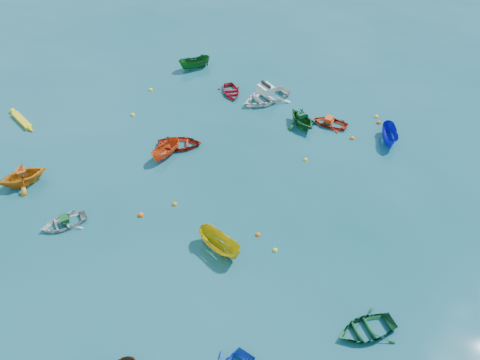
% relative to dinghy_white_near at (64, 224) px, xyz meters
% --- Properties ---
extents(ground, '(160.00, 160.00, 0.00)m').
position_rel_dinghy_white_near_xyz_m(ground, '(8.65, 2.16, 0.00)').
color(ground, '#0A464F').
rests_on(ground, ground).
extents(dinghy_white_near, '(3.19, 3.29, 0.56)m').
position_rel_dinghy_white_near_xyz_m(dinghy_white_near, '(0.00, 0.00, 0.00)').
color(dinghy_white_near, beige).
rests_on(dinghy_white_near, ground).
extents(dinghy_orange_w, '(4.03, 4.10, 1.64)m').
position_rel_dinghy_white_near_xyz_m(dinghy_orange_w, '(-4.75, 2.19, 0.00)').
color(dinghy_orange_w, orange).
rests_on(dinghy_orange_w, ground).
extents(sampan_yellow_mid, '(3.31, 2.31, 1.20)m').
position_rel_dinghy_white_near_xyz_m(sampan_yellow_mid, '(9.58, 1.55, 0.00)').
color(sampan_yellow_mid, gold).
rests_on(sampan_yellow_mid, ground).
extents(dinghy_green_e, '(3.68, 3.56, 0.62)m').
position_rel_dinghy_white_near_xyz_m(dinghy_green_e, '(18.22, -0.71, 0.00)').
color(dinghy_green_e, '#114925').
rests_on(dinghy_green_e, ground).
extents(dinghy_red_nw, '(3.81, 3.31, 0.66)m').
position_rel_dinghy_white_near_xyz_m(dinghy_red_nw, '(3.08, 9.51, 0.00)').
color(dinghy_red_nw, '#A31E0D').
rests_on(dinghy_red_nw, ground).
extents(sampan_orange_n, '(1.58, 2.81, 1.02)m').
position_rel_dinghy_white_near_xyz_m(sampan_orange_n, '(2.67, 8.19, 0.00)').
color(sampan_orange_n, '#D84614').
rests_on(sampan_orange_n, ground).
extents(dinghy_green_n, '(3.80, 3.78, 1.52)m').
position_rel_dinghy_white_near_xyz_m(dinghy_green_n, '(10.65, 15.21, 0.00)').
color(dinghy_green_n, '#13521A').
rests_on(dinghy_green_n, ground).
extents(dinghy_red_ne, '(2.86, 2.15, 0.56)m').
position_rel_dinghy_white_near_xyz_m(dinghy_red_ne, '(12.66, 16.14, 0.00)').
color(dinghy_red_ne, red).
rests_on(dinghy_red_ne, ground).
extents(sampan_blue_far, '(1.70, 3.01, 1.10)m').
position_rel_dinghy_white_near_xyz_m(sampan_blue_far, '(17.21, 15.67, 0.00)').
color(sampan_blue_far, '#0E12BA').
rests_on(sampan_blue_far, ground).
extents(dinghy_red_far, '(3.17, 3.37, 0.57)m').
position_rel_dinghy_white_near_xyz_m(dinghy_red_far, '(3.82, 17.71, 0.00)').
color(dinghy_red_far, '#AD0E1B').
rests_on(dinghy_red_far, ground).
extents(sampan_green_far, '(2.90, 2.89, 1.15)m').
position_rel_dinghy_white_near_xyz_m(sampan_green_far, '(-0.92, 20.68, 0.00)').
color(sampan_green_far, '#13551B').
rests_on(sampan_green_far, ground).
extents(kayak_yellow, '(3.37, 2.04, 0.35)m').
position_rel_dinghy_white_near_xyz_m(kayak_yellow, '(-9.81, 7.95, 0.00)').
color(kayak_yellow, yellow).
rests_on(kayak_yellow, ground).
extents(motorboat_white, '(5.00, 5.29, 1.49)m').
position_rel_dinghy_white_near_xyz_m(motorboat_white, '(6.89, 17.73, 0.00)').
color(motorboat_white, silver).
rests_on(motorboat_white, ground).
extents(tarp_green_a, '(0.78, 0.76, 0.30)m').
position_rel_dinghy_white_near_xyz_m(tarp_green_a, '(0.06, 0.08, 0.43)').
color(tarp_green_a, '#124B1E').
rests_on(tarp_green_a, dinghy_white_near).
extents(tarp_orange_a, '(0.93, 0.90, 0.36)m').
position_rel_dinghy_white_near_xyz_m(tarp_orange_a, '(-4.72, 2.23, 1.00)').
color(tarp_orange_a, '#BC4513').
rests_on(tarp_orange_a, dinghy_orange_w).
extents(tarp_green_b, '(0.75, 0.76, 0.30)m').
position_rel_dinghy_white_near_xyz_m(tarp_green_b, '(10.57, 15.28, 0.91)').
color(tarp_green_b, '#124B28').
rests_on(tarp_green_b, dinghy_green_n).
extents(tarp_orange_b, '(0.60, 0.76, 0.35)m').
position_rel_dinghy_white_near_xyz_m(tarp_orange_b, '(12.56, 16.15, 0.45)').
color(tarp_orange_b, '#DB4516').
rests_on(tarp_orange_b, dinghy_red_ne).
extents(buoy_or_a, '(0.39, 0.39, 0.39)m').
position_rel_dinghy_white_near_xyz_m(buoy_or_a, '(3.95, 2.31, 0.00)').
color(buoy_or_a, '#E9520C').
rests_on(buoy_or_a, ground).
extents(buoy_ye_a, '(0.30, 0.30, 0.30)m').
position_rel_dinghy_white_near_xyz_m(buoy_ye_a, '(12.53, 2.60, 0.00)').
color(buoy_ye_a, yellow).
rests_on(buoy_ye_a, ground).
extents(buoy_or_b, '(0.31, 0.31, 0.31)m').
position_rel_dinghy_white_near_xyz_m(buoy_or_b, '(11.24, 3.36, 0.00)').
color(buoy_or_b, orange).
rests_on(buoy_or_b, ground).
extents(buoy_ye_b, '(0.36, 0.36, 0.36)m').
position_rel_dinghy_white_near_xyz_m(buoy_ye_b, '(-2.26, 11.83, 0.00)').
color(buoy_ye_b, yellow).
rests_on(buoy_ye_b, ground).
extents(buoy_or_c, '(0.34, 0.34, 0.34)m').
position_rel_dinghy_white_near_xyz_m(buoy_or_c, '(5.46, 3.92, 0.00)').
color(buoy_or_c, orange).
rests_on(buoy_or_c, ground).
extents(buoy_ye_c, '(0.29, 0.29, 0.29)m').
position_rel_dinghy_white_near_xyz_m(buoy_ye_c, '(12.04, 11.23, 0.00)').
color(buoy_ye_c, yellow).
rests_on(buoy_ye_c, ground).
extents(buoy_or_d, '(0.38, 0.38, 0.38)m').
position_rel_dinghy_white_near_xyz_m(buoy_or_d, '(14.65, 14.92, 0.00)').
color(buoy_or_d, orange).
rests_on(buoy_or_d, ground).
extents(buoy_ye_d, '(0.36, 0.36, 0.36)m').
position_rel_dinghy_white_near_xyz_m(buoy_ye_d, '(-2.83, 15.75, 0.00)').
color(buoy_ye_d, yellow).
rests_on(buoy_ye_d, ground).
extents(buoy_or_e, '(0.37, 0.37, 0.37)m').
position_rel_dinghy_white_near_xyz_m(buoy_or_e, '(16.19, 17.69, 0.00)').
color(buoy_or_e, '#D4540B').
rests_on(buoy_or_e, ground).
extents(buoy_ye_e, '(0.35, 0.35, 0.35)m').
position_rel_dinghy_white_near_xyz_m(buoy_ye_e, '(15.89, 18.47, 0.00)').
color(buoy_ye_e, yellow).
rests_on(buoy_ye_e, ground).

